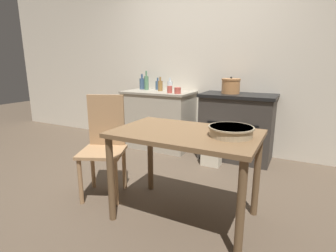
{
  "coord_description": "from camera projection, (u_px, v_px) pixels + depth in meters",
  "views": [
    {
      "loc": [
        1.36,
        -2.16,
        1.28
      ],
      "look_at": [
        0.0,
        0.47,
        0.56
      ],
      "focal_mm": 28.0,
      "sensor_mm": 36.0,
      "label": 1
    }
  ],
  "objects": [
    {
      "name": "chair",
      "position": [
        104.0,
        143.0,
        2.55
      ],
      "size": [
        0.53,
        0.53,
        0.97
      ],
      "rotation": [
        0.0,
        0.0,
        0.41
      ],
      "color": "#A87F56",
      "rests_on": "ground_plane"
    },
    {
      "name": "cup_mid_right",
      "position": [
        178.0,
        91.0,
        3.58
      ],
      "size": [
        0.09,
        0.09,
        0.09
      ],
      "primitive_type": "cylinder",
      "color": "#B74C42",
      "rests_on": "counter_cabinet"
    },
    {
      "name": "stove",
      "position": [
        237.0,
        127.0,
        3.51
      ],
      "size": [
        0.95,
        0.56,
        0.88
      ],
      "color": "#38332D",
      "rests_on": "ground_plane"
    },
    {
      "name": "wall_back",
      "position": [
        203.0,
        63.0,
        3.84
      ],
      "size": [
        8.0,
        0.07,
        2.55
      ],
      "color": "beige",
      "rests_on": "ground_plane"
    },
    {
      "name": "counter_cabinet",
      "position": [
        159.0,
        119.0,
        4.01
      ],
      "size": [
        1.03,
        0.61,
        0.86
      ],
      "color": "#B2A893",
      "rests_on": "ground_plane"
    },
    {
      "name": "bottle_center_left",
      "position": [
        158.0,
        85.0,
        4.12
      ],
      "size": [
        0.07,
        0.07,
        0.19
      ],
      "color": "#3D5675",
      "rests_on": "counter_cabinet"
    },
    {
      "name": "bottle_center",
      "position": [
        146.0,
        83.0,
        4.08
      ],
      "size": [
        0.07,
        0.07,
        0.29
      ],
      "color": "#517F5B",
      "rests_on": "counter_cabinet"
    },
    {
      "name": "ground_plane",
      "position": [
        148.0,
        187.0,
        2.77
      ],
      "size": [
        14.0,
        14.0,
        0.0
      ],
      "primitive_type": "plane",
      "color": "brown"
    },
    {
      "name": "flour_sack",
      "position": [
        212.0,
        149.0,
        3.32
      ],
      "size": [
        0.23,
        0.16,
        0.42
      ],
      "primitive_type": "cube",
      "color": "beige",
      "rests_on": "ground_plane"
    },
    {
      "name": "work_table",
      "position": [
        186.0,
        145.0,
        2.09
      ],
      "size": [
        1.13,
        0.71,
        0.75
      ],
      "color": "brown",
      "rests_on": "ground_plane"
    },
    {
      "name": "bottle_mid_left",
      "position": [
        160.0,
        86.0,
        3.92
      ],
      "size": [
        0.07,
        0.07,
        0.21
      ],
      "color": "olive",
      "rests_on": "counter_cabinet"
    },
    {
      "name": "bottle_far_left",
      "position": [
        142.0,
        83.0,
        4.17
      ],
      "size": [
        0.08,
        0.08,
        0.24
      ],
      "color": "#3D5675",
      "rests_on": "counter_cabinet"
    },
    {
      "name": "stock_pot",
      "position": [
        231.0,
        86.0,
        3.43
      ],
      "size": [
        0.25,
        0.25,
        0.22
      ],
      "color": "#B77A47",
      "rests_on": "stove"
    },
    {
      "name": "mixing_bowl_large",
      "position": [
        231.0,
        131.0,
        1.92
      ],
      "size": [
        0.33,
        0.33,
        0.07
      ],
      "color": "tan",
      "rests_on": "work_table"
    },
    {
      "name": "cup_center_right",
      "position": [
        170.0,
        89.0,
        3.66
      ],
      "size": [
        0.07,
        0.07,
        0.1
      ],
      "primitive_type": "cylinder",
      "color": "#B74C42",
      "rests_on": "counter_cabinet"
    },
    {
      "name": "bottle_left",
      "position": [
        170.0,
        86.0,
        3.92
      ],
      "size": [
        0.08,
        0.08,
        0.2
      ],
      "color": "silver",
      "rests_on": "counter_cabinet"
    }
  ]
}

